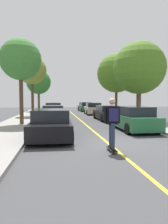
{
  "coord_description": "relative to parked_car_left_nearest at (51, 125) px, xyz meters",
  "views": [
    {
      "loc": [
        -2.26,
        -8.46,
        1.9
      ],
      "look_at": [
        -0.07,
        6.91,
        0.92
      ],
      "focal_mm": 32.64,
      "sensor_mm": 36.0,
      "label": 1
    }
  ],
  "objects": [
    {
      "name": "skateboarder",
      "position": [
        2.22,
        -2.82,
        0.47
      ],
      "size": [
        0.58,
        0.7,
        1.84
      ],
      "color": "black",
      "rests_on": "skateboard"
    },
    {
      "name": "street_tree_left_nearest",
      "position": [
        -2.19,
        5.17,
        3.99
      ],
      "size": [
        2.91,
        2.91,
        6.02
      ],
      "color": "#4C3823",
      "rests_on": "sidewalk_left"
    },
    {
      "name": "parked_car_right_far",
      "position": [
        4.91,
        15.18,
        0.02
      ],
      "size": [
        2.04,
        4.23,
        1.45
      ],
      "color": "#BCAD89",
      "rests_on": "ground"
    },
    {
      "name": "street_tree_left_near",
      "position": [
        -2.19,
        12.53,
        4.25
      ],
      "size": [
        3.02,
        3.02,
        6.34
      ],
      "color": "#4C3823",
      "rests_on": "sidewalk_left"
    },
    {
      "name": "parked_car_right_nearest",
      "position": [
        4.91,
        1.88,
        0.03
      ],
      "size": [
        1.91,
        4.13,
        1.46
      ],
      "color": "#1E5B33",
      "rests_on": "ground"
    },
    {
      "name": "parked_car_right_farthest",
      "position": [
        4.91,
        21.86,
        0.01
      ],
      "size": [
        1.99,
        4.59,
        1.43
      ],
      "color": "#1E5B33",
      "rests_on": "ground"
    },
    {
      "name": "street_tree_right_near",
      "position": [
        7.1,
        12.58,
        4.13
      ],
      "size": [
        4.37,
        4.37,
        6.86
      ],
      "color": "#4C3823",
      "rests_on": "sidewalk_right"
    },
    {
      "name": "ground",
      "position": [
        2.46,
        -1.4,
        -0.68
      ],
      "size": [
        80.0,
        80.0,
        0.0
      ],
      "primitive_type": "plane",
      "color": "#424244"
    },
    {
      "name": "street_tree_left_far",
      "position": [
        -2.19,
        21.05,
        3.72
      ],
      "size": [
        3.58,
        3.58,
        6.08
      ],
      "color": "brown",
      "rests_on": "sidewalk_left"
    },
    {
      "name": "parked_car_left_near",
      "position": [
        -0.0,
        6.82,
        -0.01
      ],
      "size": [
        1.96,
        4.36,
        1.39
      ],
      "color": "white",
      "rests_on": "ground"
    },
    {
      "name": "fire_hydrant",
      "position": [
        6.41,
        3.18,
        -0.2
      ],
      "size": [
        0.2,
        0.2,
        0.7
      ],
      "color": "#B2140F",
      "rests_on": "sidewalk_right"
    },
    {
      "name": "parked_car_left_far",
      "position": [
        -0.0,
        13.93,
        0.05
      ],
      "size": [
        1.94,
        4.41,
        1.49
      ],
      "color": "#B7B7BC",
      "rests_on": "ground"
    },
    {
      "name": "street_tree_right_nearest",
      "position": [
        7.1,
        6.29,
        3.77
      ],
      "size": [
        4.3,
        4.3,
        6.48
      ],
      "color": "brown",
      "rests_on": "sidewalk_right"
    },
    {
      "name": "center_line",
      "position": [
        2.46,
        2.6,
        -0.68
      ],
      "size": [
        0.12,
        39.2,
        0.01
      ],
      "primitive_type": "cube",
      "color": "gold",
      "rests_on": "ground"
    },
    {
      "name": "skateboard",
      "position": [
        2.22,
        -2.79,
        -0.6
      ],
      "size": [
        0.23,
        0.84,
        0.1
      ],
      "color": "black",
      "rests_on": "ground"
    },
    {
      "name": "parked_car_left_nearest",
      "position": [
        0.0,
        0.0,
        0.0
      ],
      "size": [
        2.05,
        4.06,
        1.41
      ],
      "color": "black",
      "rests_on": "ground"
    },
    {
      "name": "parked_car_right_near",
      "position": [
        4.91,
        8.15,
        -0.03
      ],
      "size": [
        1.91,
        4.56,
        1.33
      ],
      "color": "black",
      "rests_on": "ground"
    }
  ]
}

